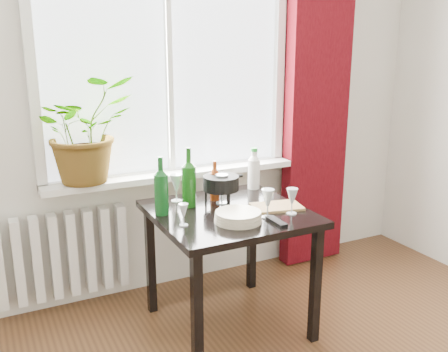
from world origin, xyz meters
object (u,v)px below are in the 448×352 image
radiator (63,255)px  wine_bottle_left (161,185)px  bottle_amber (215,180)px  wineglass_back_left (176,188)px  cleaning_bottle (254,168)px  potted_plant (84,129)px  tv_remote (276,221)px  plate_stack (238,217)px  cutting_board (277,207)px  wineglass_back_center (222,189)px  fondue_pot (221,189)px  wine_bottle_right (189,177)px  wineglass_front_right (268,203)px  wineglass_front_left (184,215)px  wineglass_far_right (292,201)px  table (229,225)px

radiator → wine_bottle_left: wine_bottle_left is taller
bottle_amber → wineglass_back_left: bearing=160.4°
radiator → cleaning_bottle: cleaning_bottle is taller
potted_plant → wineglass_back_left: 0.65m
radiator → tv_remote: tv_remote is taller
potted_plant → cleaning_bottle: potted_plant is taller
plate_stack → cutting_board: (0.31, 0.10, -0.02)m
potted_plant → wineglass_back_center: (0.69, -0.47, -0.34)m
wine_bottle_left → bottle_amber: (0.38, 0.10, -0.04)m
wine_bottle_left → fondue_pot: wine_bottle_left is taller
radiator → wine_bottle_left: (0.48, -0.52, 0.53)m
wine_bottle_right → cutting_board: bearing=-30.5°
wineglass_front_right → fondue_pot: same height
cutting_board → wineglass_front_left: bearing=-177.4°
cutting_board → cleaning_bottle: bearing=79.2°
cleaning_bottle → wineglass_far_right: cleaning_bottle is taller
potted_plant → wineglass_back_left: (0.46, -0.32, -0.34)m
tv_remote → wineglass_front_left: bearing=159.4°
radiator → fondue_pot: bearing=-29.0°
wineglass_front_left → cutting_board: (0.60, 0.03, -0.05)m
wineglass_front_right → cutting_board: wineglass_front_right is taller
potted_plant → wineglass_front_right: bearing=-45.4°
wineglass_far_right → wineglass_back_left: size_ratio=0.89×
plate_stack → fondue_pot: (0.06, 0.33, 0.06)m
wineglass_far_right → wineglass_front_right: bearing=177.3°
wine_bottle_left → fondue_pot: bearing=5.1°
table → wineglass_front_right: size_ratio=5.08×
fondue_pot → wineglass_far_right: bearing=-54.6°
wineglass_back_left → tv_remote: wineglass_back_left is taller
cleaning_bottle → wineglass_far_right: (-0.06, -0.53, -0.06)m
plate_stack → tv_remote: size_ratio=1.61×
wine_bottle_left → cleaning_bottle: 0.74m
wineglass_front_left → radiator: bearing=125.2°
wineglass_far_right → fondue_pot: bearing=126.7°
table → cutting_board: bearing=-17.8°
radiator → wine_bottle_right: wine_bottle_right is taller
potted_plant → cutting_board: potted_plant is taller
fondue_pot → plate_stack: bearing=-101.6°
wineglass_front_left → tv_remote: wineglass_front_left is taller
wineglass_front_right → cutting_board: (0.14, 0.12, -0.08)m
plate_stack → fondue_pot: 0.34m
wineglass_front_left → wineglass_far_right: bearing=-9.1°
radiator → wineglass_back_center: (0.87, -0.49, 0.45)m
bottle_amber → cutting_board: 0.41m
wine_bottle_left → wineglass_back_center: size_ratio=1.83×
bottle_amber → tv_remote: size_ratio=1.54×
wine_bottle_right → cutting_board: 0.54m
wineglass_front_right → wineglass_back_center: wineglass_back_center is taller
radiator → table: (0.85, -0.63, 0.27)m
fondue_pot → tv_remote: bearing=-77.0°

